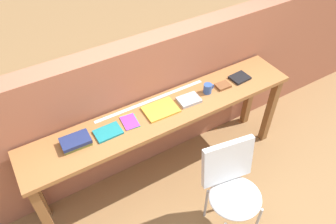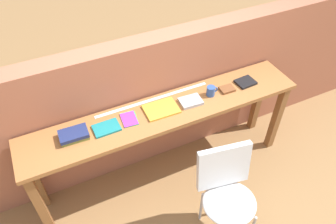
{
  "view_description": "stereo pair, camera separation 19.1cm",
  "coord_description": "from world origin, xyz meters",
  "px_view_note": "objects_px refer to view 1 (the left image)",
  "views": [
    {
      "loc": [
        -1.02,
        -1.45,
        2.8
      ],
      "look_at": [
        0.0,
        0.25,
        0.9
      ],
      "focal_mm": 35.0,
      "sensor_mm": 36.0,
      "label": 1
    },
    {
      "loc": [
        -0.86,
        -1.54,
        2.8
      ],
      "look_at": [
        0.0,
        0.25,
        0.9
      ],
      "focal_mm": 35.0,
      "sensor_mm": 36.0,
      "label": 2
    }
  ],
  "objects_px": {
    "chair_white_moulded": "(232,185)",
    "book_repair_rightmost": "(240,78)",
    "book_stack_leftmost": "(76,142)",
    "pamphlet_pile_colourful": "(130,121)",
    "book_open_centre": "(161,110)",
    "leather_journal_brown": "(223,86)",
    "magazine_cycling": "(108,132)",
    "mug": "(208,88)"
  },
  "relations": [
    {
      "from": "chair_white_moulded",
      "to": "magazine_cycling",
      "type": "xyz_separation_m",
      "value": [
        -0.73,
        0.73,
        0.36
      ]
    },
    {
      "from": "chair_white_moulded",
      "to": "leather_journal_brown",
      "type": "bearing_deg",
      "value": 60.25
    },
    {
      "from": "chair_white_moulded",
      "to": "book_repair_rightmost",
      "type": "relative_size",
      "value": 5.1
    },
    {
      "from": "magazine_cycling",
      "to": "mug",
      "type": "relative_size",
      "value": 1.92
    },
    {
      "from": "chair_white_moulded",
      "to": "leather_journal_brown",
      "type": "relative_size",
      "value": 6.86
    },
    {
      "from": "leather_journal_brown",
      "to": "book_repair_rightmost",
      "type": "xyz_separation_m",
      "value": [
        0.21,
        0.01,
        -0.0
      ]
    },
    {
      "from": "book_stack_leftmost",
      "to": "pamphlet_pile_colourful",
      "type": "distance_m",
      "value": 0.46
    },
    {
      "from": "book_stack_leftmost",
      "to": "mug",
      "type": "distance_m",
      "value": 1.23
    },
    {
      "from": "chair_white_moulded",
      "to": "book_stack_leftmost",
      "type": "bearing_deg",
      "value": 142.61
    },
    {
      "from": "book_open_centre",
      "to": "chair_white_moulded",
      "type": "bearing_deg",
      "value": -70.76
    },
    {
      "from": "mug",
      "to": "book_repair_rightmost",
      "type": "xyz_separation_m",
      "value": [
        0.38,
        0.01,
        -0.03
      ]
    },
    {
      "from": "book_stack_leftmost",
      "to": "mug",
      "type": "xyz_separation_m",
      "value": [
        1.23,
        -0.02,
        0.02
      ]
    },
    {
      "from": "book_open_centre",
      "to": "magazine_cycling",
      "type": "bearing_deg",
      "value": -177.01
    },
    {
      "from": "chair_white_moulded",
      "to": "book_open_centre",
      "type": "bearing_deg",
      "value": 107.61
    },
    {
      "from": "magazine_cycling",
      "to": "mug",
      "type": "xyz_separation_m",
      "value": [
        0.97,
        -0.0,
        0.04
      ]
    },
    {
      "from": "book_stack_leftmost",
      "to": "book_repair_rightmost",
      "type": "relative_size",
      "value": 1.3
    },
    {
      "from": "book_stack_leftmost",
      "to": "book_repair_rightmost",
      "type": "xyz_separation_m",
      "value": [
        1.61,
        -0.01,
        -0.02
      ]
    },
    {
      "from": "leather_journal_brown",
      "to": "book_repair_rightmost",
      "type": "height_order",
      "value": "leather_journal_brown"
    },
    {
      "from": "pamphlet_pile_colourful",
      "to": "leather_journal_brown",
      "type": "bearing_deg",
      "value": -1.86
    },
    {
      "from": "chair_white_moulded",
      "to": "mug",
      "type": "relative_size",
      "value": 8.1
    },
    {
      "from": "magazine_cycling",
      "to": "book_repair_rightmost",
      "type": "xyz_separation_m",
      "value": [
        1.35,
        0.0,
        0.0
      ]
    },
    {
      "from": "book_repair_rightmost",
      "to": "pamphlet_pile_colourful",
      "type": "bearing_deg",
      "value": 175.55
    },
    {
      "from": "book_stack_leftmost",
      "to": "mug",
      "type": "relative_size",
      "value": 2.07
    },
    {
      "from": "leather_journal_brown",
      "to": "book_repair_rightmost",
      "type": "distance_m",
      "value": 0.21
    },
    {
      "from": "book_open_centre",
      "to": "book_repair_rightmost",
      "type": "bearing_deg",
      "value": 1.18
    },
    {
      "from": "pamphlet_pile_colourful",
      "to": "book_open_centre",
      "type": "bearing_deg",
      "value": -2.21
    },
    {
      "from": "chair_white_moulded",
      "to": "pamphlet_pile_colourful",
      "type": "bearing_deg",
      "value": 124.74
    },
    {
      "from": "book_stack_leftmost",
      "to": "leather_journal_brown",
      "type": "bearing_deg",
      "value": -1.03
    },
    {
      "from": "chair_white_moulded",
      "to": "magazine_cycling",
      "type": "height_order",
      "value": "magazine_cycling"
    },
    {
      "from": "book_stack_leftmost",
      "to": "leather_journal_brown",
      "type": "distance_m",
      "value": 1.4
    },
    {
      "from": "chair_white_moulded",
      "to": "book_stack_leftmost",
      "type": "height_order",
      "value": "book_stack_leftmost"
    },
    {
      "from": "mug",
      "to": "book_repair_rightmost",
      "type": "distance_m",
      "value": 0.38
    },
    {
      "from": "book_stack_leftmost",
      "to": "leather_journal_brown",
      "type": "xyz_separation_m",
      "value": [
        1.4,
        -0.03,
        -0.02
      ]
    },
    {
      "from": "chair_white_moulded",
      "to": "pamphlet_pile_colourful",
      "type": "distance_m",
      "value": 0.99
    },
    {
      "from": "book_stack_leftmost",
      "to": "book_open_centre",
      "type": "height_order",
      "value": "book_stack_leftmost"
    },
    {
      "from": "chair_white_moulded",
      "to": "book_repair_rightmost",
      "type": "distance_m",
      "value": 1.04
    },
    {
      "from": "chair_white_moulded",
      "to": "book_stack_leftmost",
      "type": "relative_size",
      "value": 3.92
    },
    {
      "from": "leather_journal_brown",
      "to": "book_stack_leftmost",
      "type": "bearing_deg",
      "value": -178.85
    },
    {
      "from": "book_repair_rightmost",
      "to": "mug",
      "type": "bearing_deg",
      "value": 177.22
    },
    {
      "from": "pamphlet_pile_colourful",
      "to": "book_open_centre",
      "type": "relative_size",
      "value": 0.67
    },
    {
      "from": "magazine_cycling",
      "to": "pamphlet_pile_colourful",
      "type": "bearing_deg",
      "value": 5.71
    },
    {
      "from": "leather_journal_brown",
      "to": "pamphlet_pile_colourful",
      "type": "bearing_deg",
      "value": -179.68
    }
  ]
}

